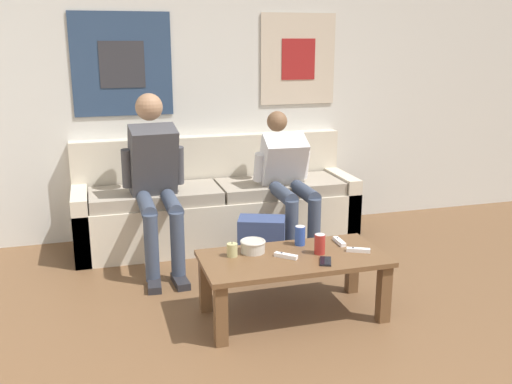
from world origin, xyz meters
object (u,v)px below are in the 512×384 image
object	(u,v)px
cell_phone	(325,261)
couch	(217,207)
person_seated_adult	(155,175)
ceramic_bowl	(253,246)
person_seated_teen	(288,177)
pillar_candle	(232,250)
drink_can_blue	(300,236)
game_controller_near_right	(339,242)
game_controller_far_center	(286,256)
drink_can_red	(320,244)
game_controller_near_left	(358,250)
coffee_table	(293,267)
backpack	(262,247)

from	to	relation	value
cell_phone	couch	bearing A→B (deg)	100.38
person_seated_adult	ceramic_bowl	distance (m)	1.13
person_seated_teen	pillar_candle	xyz separation A→B (m)	(-0.71, -1.03, -0.17)
pillar_candle	drink_can_blue	distance (m)	0.47
pillar_candle	game_controller_near_right	xyz separation A→B (m)	(0.71, 0.03, -0.03)
game_controller_near_right	game_controller_far_center	xyz separation A→B (m)	(-0.41, -0.14, 0.00)
person_seated_adult	drink_can_red	distance (m)	1.43
drink_can_blue	game_controller_near_left	world-z (taller)	drink_can_blue
ceramic_bowl	game_controller_near_right	world-z (taller)	ceramic_bowl
ceramic_bowl	game_controller_far_center	world-z (taller)	ceramic_bowl
coffee_table	person_seated_teen	xyz separation A→B (m)	(0.36, 1.13, 0.28)
couch	drink_can_red	world-z (taller)	couch
couch	coffee_table	distance (m)	1.48
person_seated_adult	cell_phone	xyz separation A→B (m)	(0.83, -1.27, -0.29)
backpack	pillar_candle	distance (m)	0.72
coffee_table	drink_can_blue	world-z (taller)	drink_can_blue
drink_can_red	cell_phone	bearing A→B (deg)	-97.81
game_controller_near_right	game_controller_far_center	world-z (taller)	same
cell_phone	game_controller_near_left	bearing A→B (deg)	20.56
couch	ceramic_bowl	world-z (taller)	couch
coffee_table	person_seated_teen	size ratio (longest dim) A/B	1.02
pillar_candle	cell_phone	world-z (taller)	pillar_candle
coffee_table	drink_can_blue	xyz separation A→B (m)	(0.11, 0.17, 0.13)
ceramic_bowl	cell_phone	xyz separation A→B (m)	(0.36, -0.27, -0.04)
person_seated_teen	ceramic_bowl	distance (m)	1.17
person_seated_teen	drink_can_blue	distance (m)	1.00
couch	person_seated_teen	distance (m)	0.68
backpack	cell_phone	bearing A→B (deg)	-80.17
backpack	game_controller_near_left	size ratio (longest dim) A/B	2.91
backpack	game_controller_near_left	xyz separation A→B (m)	(0.40, -0.73, 0.20)
drink_can_blue	game_controller_far_center	xyz separation A→B (m)	(-0.16, -0.18, -0.05)
person_seated_teen	game_controller_far_center	bearing A→B (deg)	-109.61
couch	backpack	xyz separation A→B (m)	(0.15, -0.79, -0.10)
person_seated_teen	ceramic_bowl	size ratio (longest dim) A/B	6.89
person_seated_adult	pillar_candle	distance (m)	1.11
backpack	ceramic_bowl	xyz separation A→B (m)	(-0.22, -0.55, 0.23)
couch	game_controller_far_center	size ratio (longest dim) A/B	17.99
couch	game_controller_far_center	world-z (taller)	couch
ceramic_bowl	couch	bearing A→B (deg)	87.03
ceramic_bowl	game_controller_near_right	distance (m)	0.57
pillar_candle	person_seated_adult	bearing A→B (deg)	107.87
drink_can_red	drink_can_blue	bearing A→B (deg)	108.88
game_controller_near_right	couch	bearing A→B (deg)	110.62
pillar_candle	game_controller_far_center	xyz separation A→B (m)	(0.30, -0.11, -0.03)
backpack	game_controller_far_center	world-z (taller)	same
cell_phone	pillar_candle	bearing A→B (deg)	154.16
game_controller_near_right	backpack	bearing A→B (deg)	122.43
backpack	game_controller_near_left	distance (m)	0.86
person_seated_teen	game_controller_near_right	world-z (taller)	person_seated_teen
backpack	pillar_candle	xyz separation A→B (m)	(-0.36, -0.58, 0.23)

